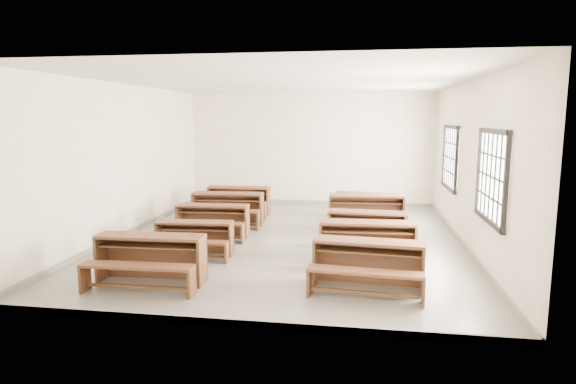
# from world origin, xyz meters

# --- Properties ---
(room) EXTENTS (8.50, 8.50, 3.20)m
(room) POSITION_xyz_m (0.09, 0.00, 2.14)
(room) COLOR slate
(room) RESTS_ON ground
(desk_set_0) EXTENTS (1.67, 0.89, 0.74)m
(desk_set_0) POSITION_xyz_m (-1.67, -2.91, 0.43)
(desk_set_0) COLOR brown
(desk_set_0) RESTS_ON ground
(desk_set_1) EXTENTS (1.44, 0.82, 0.63)m
(desk_set_1) POSITION_xyz_m (-1.52, -1.38, 0.37)
(desk_set_1) COLOR brown
(desk_set_1) RESTS_ON ground
(desk_set_2) EXTENTS (1.55, 0.85, 0.68)m
(desk_set_2) POSITION_xyz_m (-1.62, 0.01, 0.40)
(desk_set_2) COLOR brown
(desk_set_2) RESTS_ON ground
(desk_set_3) EXTENTS (1.70, 0.94, 0.75)m
(desk_set_3) POSITION_xyz_m (-1.64, 1.23, 0.44)
(desk_set_3) COLOR brown
(desk_set_3) RESTS_ON ground
(desk_set_4) EXTENTS (1.62, 0.86, 0.72)m
(desk_set_4) POSITION_xyz_m (-1.67, 2.40, 0.42)
(desk_set_4) COLOR brown
(desk_set_4) RESTS_ON ground
(desk_set_5) EXTENTS (1.67, 0.98, 0.72)m
(desk_set_5) POSITION_xyz_m (1.59, -2.67, 0.42)
(desk_set_5) COLOR brown
(desk_set_5) RESTS_ON ground
(desk_set_6) EXTENTS (1.67, 0.91, 0.74)m
(desk_set_6) POSITION_xyz_m (1.59, -1.44, 0.43)
(desk_set_6) COLOR brown
(desk_set_6) RESTS_ON ground
(desk_set_7) EXTENTS (1.56, 0.87, 0.68)m
(desk_set_7) POSITION_xyz_m (1.59, -0.23, 0.40)
(desk_set_7) COLOR brown
(desk_set_7) RESTS_ON ground
(desk_set_8) EXTENTS (1.74, 0.98, 0.76)m
(desk_set_8) POSITION_xyz_m (1.59, 1.31, 0.44)
(desk_set_8) COLOR brown
(desk_set_8) RESTS_ON ground
(desk_set_9) EXTENTS (1.54, 0.92, 0.66)m
(desk_set_9) POSITION_xyz_m (1.57, 2.33, 0.38)
(desk_set_9) COLOR brown
(desk_set_9) RESTS_ON ground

